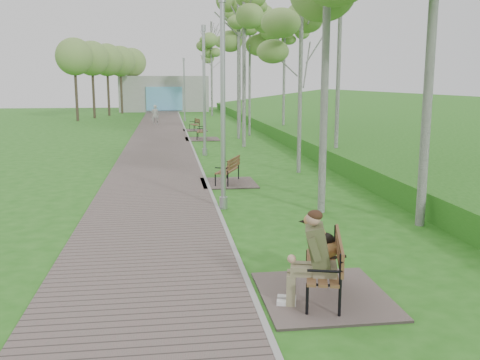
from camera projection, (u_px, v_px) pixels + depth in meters
The scene contains 21 objects.
ground at pixel (225, 227), 12.82m from camera, with size 120.00×120.00×0.00m, color #266B18.
walkway at pixel (160, 136), 33.52m from camera, with size 3.50×67.00×0.04m, color #6A5C56.
kerb at pixel (188, 136), 33.76m from camera, with size 0.10×67.00×0.05m, color #999993.
embankment at pixel (378, 136), 33.91m from camera, with size 14.00×70.00×1.60m, color #448E2F.
building_north at pixel (164, 94), 61.90m from camera, with size 10.00×5.20×4.00m.
bench_main at pixel (319, 268), 8.52m from camera, with size 2.03×2.26×1.77m.
bench_second at pixel (227, 178), 18.17m from camera, with size 1.83×2.03×1.12m.
bench_third at pixel (202, 136), 31.92m from camera, with size 2.00×2.22×1.23m.
bench_far at pixel (195, 128), 37.70m from camera, with size 1.67×1.86×1.03m.
lamp_post_near at pixel (223, 111), 14.15m from camera, with size 0.22×0.22×5.69m.
lamp_post_second at pixel (204, 96), 24.59m from camera, with size 0.23×0.23×5.93m.
lamp_post_third at pixel (184, 92), 45.94m from camera, with size 0.21×0.21×5.38m.
pedestrian_near at pixel (155, 115), 42.24m from camera, with size 0.58×0.38×1.60m, color silver.
birch_near_a at pixel (301, 32), 19.47m from camera, with size 2.25×2.25×6.61m.
birch_mid_a at pixel (244, 5), 27.05m from camera, with size 2.51×2.51×9.19m.
birch_mid_b at pixel (250, 29), 32.98m from camera, with size 2.49×2.49×8.40m.
birch_mid_c at pixel (239, 23), 31.16m from camera, with size 2.37×2.37×8.63m.
birch_far_a at pixel (285, 38), 31.21m from camera, with size 2.32×2.32×7.51m.
birch_far_b at pixel (240, 25), 37.36m from camera, with size 2.45×2.45×9.30m.
birch_distant_a at pixel (211, 39), 52.10m from camera, with size 2.49×2.49×9.50m.
birch_distant_b at pixel (211, 46), 61.14m from camera, with size 2.64×2.64×9.34m.
Camera 1 is at (-1.32, -12.33, 3.44)m, focal length 40.00 mm.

